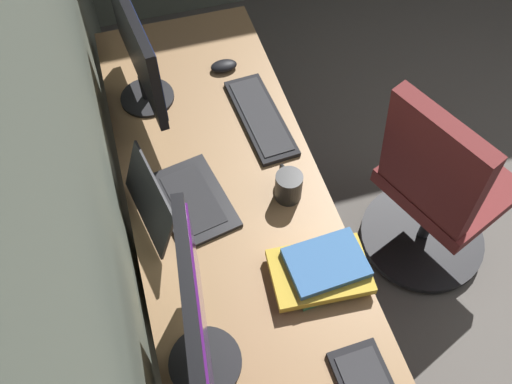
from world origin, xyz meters
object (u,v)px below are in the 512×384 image
Objects in this scene: monitor_primary at (198,328)px; monitor_secondary at (136,47)px; laptop_leftmost at (176,200)px; drawer_pedestal at (236,289)px; coffee_mug at (288,186)px; office_chair at (436,193)px; mouse_main at (224,66)px; keyboard_main at (261,117)px; book_stack_near at (323,270)px.

monitor_secondary is (1.03, -0.02, -0.02)m from monitor_primary.
monitor_secondary reaches higher than laptop_leftmost.
laptop_leftmost is (0.16, 0.14, 0.43)m from drawer_pedestal.
monitor_secondary is 0.55m from laptop_leftmost.
laptop_leftmost is 0.36m from coffee_mug.
office_chair is at bearing -88.89° from coffee_mug.
office_chair is (-0.55, -0.99, -0.52)m from monitor_secondary.
coffee_mug reaches higher than mouse_main.
drawer_pedestal is 0.76m from monitor_primary.
monitor_secondary is at bearing 102.98° from mouse_main.
mouse_main is at bearing 11.88° from keyboard_main.
laptop_leftmost is 1.21× the size of book_stack_near.
office_chair is at bearing -82.11° from drawer_pedestal.
mouse_main is (0.29, 0.06, 0.01)m from keyboard_main.
coffee_mug is 0.13× the size of office_chair.
coffee_mug is at bearing 1.16° from book_stack_near.
keyboard_main is 0.44× the size of office_chair.
mouse_main is 0.11× the size of office_chair.
mouse_main is 0.64m from coffee_mug.
monitor_secondary is 5.31× the size of mouse_main.
office_chair is at bearing -132.61° from mouse_main.
monitor_primary is 1.18m from mouse_main.
keyboard_main is (0.29, -0.37, -0.04)m from laptop_leftmost.
keyboard_main is at bearing 61.67° from office_chair.
coffee_mug is (0.30, 0.01, 0.02)m from book_stack_near.
monitor_secondary is (0.67, 0.15, 0.63)m from drawer_pedestal.
office_chair is (0.01, -0.63, -0.33)m from coffee_mug.
keyboard_main is at bearing -51.56° from laptop_leftmost.
keyboard_main is at bearing -168.12° from mouse_main.
office_chair reaches higher than mouse_main.
laptop_leftmost is 0.85× the size of keyboard_main.
monitor_primary is at bearing 153.70° from keyboard_main.
mouse_main is at bearing -17.05° from monitor_primary.
monitor_primary is 0.56m from laptop_leftmost.
monitor_primary reaches higher than monitor_secondary.
mouse_main is at bearing 3.39° from book_stack_near.
coffee_mug is (-0.57, -0.36, -0.19)m from monitor_secondary.
office_chair is at bearing -119.14° from monitor_secondary.
book_stack_near is at bearing 116.88° from office_chair.
monitor_primary is at bearing 154.35° from drawer_pedestal.
book_stack_near is at bearing 179.51° from keyboard_main.
laptop_leftmost reaches higher than mouse_main.
monitor_secondary is 0.70m from coffee_mug.
keyboard_main is (0.81, -0.40, -0.25)m from monitor_primary.
monitor_primary is 0.90× the size of monitor_secondary.
monitor_secondary is 1.25m from office_chair.
drawer_pedestal is 0.86m from mouse_main.
monitor_primary is at bearing 114.90° from office_chair.
monitor_primary is (-0.36, 0.17, 0.65)m from drawer_pedestal.
office_chair reaches higher than laptop_leftmost.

